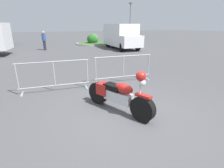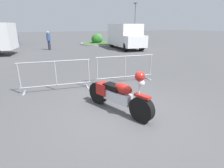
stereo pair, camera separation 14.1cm
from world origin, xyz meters
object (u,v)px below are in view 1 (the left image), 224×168
Objects in this scene: motorcycle at (118,95)px; parked_car_blue at (4,38)px; pedestrian at (44,40)px; crowd_barrier_near at (54,76)px; delivery_van at (121,36)px; street_lamp at (130,15)px; crowd_barrier_far at (123,68)px.

parked_car_blue reaches higher than motorcycle.
parked_car_blue is 7.82m from pedestrian.
crowd_barrier_near is at bearing -171.92° from parked_car_blue.
delivery_van reaches higher than crowd_barrier_near.
pedestrian reaches higher than crowd_barrier_near.
street_lamp reaches higher than delivery_van.
parked_car_blue is at bearing -125.93° from delivery_van.
motorcycle is 0.86× the size of crowd_barrier_far.
crowd_barrier_near is 11.35m from pedestrian.
parked_car_blue is (-6.16, 18.08, 0.16)m from crowd_barrier_far.
crowd_barrier_near is 1.43× the size of pedestrian.
motorcycle is 13.65m from pedestrian.
motorcycle is at bearing -169.45° from parked_car_blue.
parked_car_blue is 19.14m from street_lamp.
parked_car_blue is (-10.90, 8.57, -0.52)m from delivery_van.
delivery_van is at bearing 21.93° from pedestrian.
crowd_barrier_far is 0.42× the size of street_lamp.
delivery_van is (6.09, 11.80, 0.77)m from motorcycle.
street_lamp reaches higher than crowd_barrier_near.
street_lamp is (14.68, 10.00, 2.79)m from pedestrian.
motorcycle reaches higher than crowd_barrier_far.
parked_car_blue is at bearing 156.90° from pedestrian.
crowd_barrier_near is 26.37m from street_lamp.
street_lamp reaches higher than motorcycle.
motorcycle is 0.37× the size of street_lamp.
delivery_van is at bearing 63.54° from crowd_barrier_far.
crowd_barrier_near is 0.56× the size of parked_car_blue.
parked_car_blue is 2.53× the size of pedestrian.
street_lamp is at bearing -82.82° from parked_car_blue.
motorcycle is 2.65m from crowd_barrier_near.
crowd_barrier_far is 10.65m from delivery_van.
street_lamp reaches higher than parked_car_blue.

